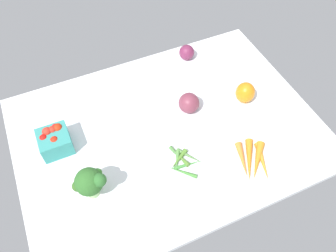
# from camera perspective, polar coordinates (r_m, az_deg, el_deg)

# --- Properties ---
(tablecloth) EXTENTS (1.04, 0.76, 0.02)m
(tablecloth) POSITION_cam_1_polar(r_m,az_deg,el_deg) (1.18, 0.00, -0.87)
(tablecloth) COLOR white
(tablecloth) RESTS_ON ground
(bell_pepper_orange) EXTENTS (0.10, 0.10, 0.08)m
(bell_pepper_orange) POSITION_cam_1_polar(r_m,az_deg,el_deg) (1.26, 13.02, 5.59)
(bell_pepper_orange) COLOR orange
(bell_pepper_orange) RESTS_ON tablecloth
(red_onion_center) EXTENTS (0.06, 0.06, 0.06)m
(red_onion_center) POSITION_cam_1_polar(r_m,az_deg,el_deg) (1.40, 3.20, 12.42)
(red_onion_center) COLOR #6F2647
(red_onion_center) RESTS_ON tablecloth
(carrot_bunch) EXTENTS (0.13, 0.17, 0.03)m
(carrot_bunch) POSITION_cam_1_polar(r_m,az_deg,el_deg) (1.12, 14.30, -5.73)
(carrot_bunch) COLOR orange
(carrot_bunch) RESTS_ON tablecloth
(red_onion_near_basket) EXTENTS (0.08, 0.08, 0.08)m
(red_onion_near_basket) POSITION_cam_1_polar(r_m,az_deg,el_deg) (1.20, 3.58, 3.94)
(red_onion_near_basket) COLOR brown
(red_onion_near_basket) RESTS_ON tablecloth
(berry_basket) EXTENTS (0.10, 0.10, 0.08)m
(berry_basket) POSITION_cam_1_polar(r_m,az_deg,el_deg) (1.16, -18.75, -2.30)
(berry_basket) COLOR teal
(berry_basket) RESTS_ON tablecloth
(okra_pile) EXTENTS (0.12, 0.14, 0.02)m
(okra_pile) POSITION_cam_1_polar(r_m,az_deg,el_deg) (1.10, 2.43, -5.95)
(okra_pile) COLOR #4A7D3D
(okra_pile) RESTS_ON tablecloth
(broccoli_head) EXTENTS (0.10, 0.09, 0.12)m
(broccoli_head) POSITION_cam_1_polar(r_m,az_deg,el_deg) (1.01, -13.17, -9.31)
(broccoli_head) COLOR #A1CC85
(broccoli_head) RESTS_ON tablecloth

